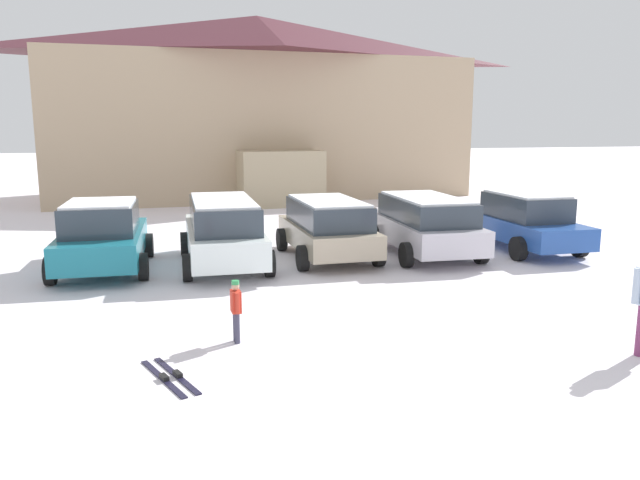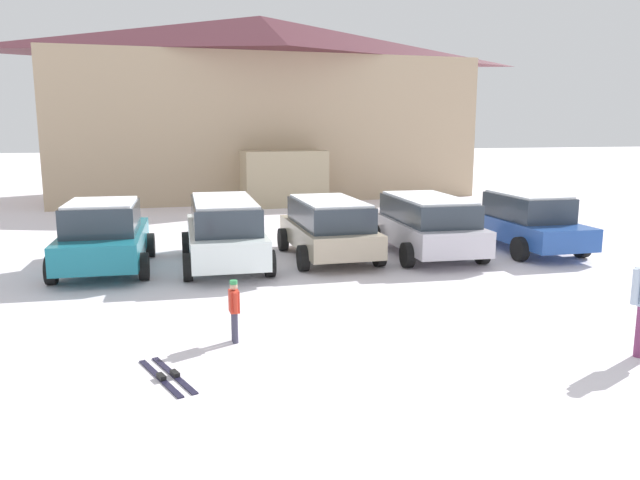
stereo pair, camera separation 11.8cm
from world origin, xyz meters
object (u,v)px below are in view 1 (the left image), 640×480
(parked_white_suv, at_px, (223,230))
(skier_child_in_red_jacket, at_px, (236,308))
(ski_lodge, at_px, (258,106))
(parked_silver_wagon, at_px, (425,223))
(parked_beige_suv, at_px, (328,226))
(parked_teal_hatchback, at_px, (102,236))
(parked_blue_hatchback, at_px, (522,221))
(pair_of_skis, at_px, (170,377))

(parked_white_suv, distance_m, skier_child_in_red_jacket, 5.77)
(ski_lodge, height_order, parked_silver_wagon, ski_lodge)
(parked_beige_suv, distance_m, skier_child_in_red_jacket, 6.72)
(parked_teal_hatchback, relative_size, parked_beige_suv, 1.04)
(parked_teal_hatchback, xyz_separation_m, skier_child_in_red_jacket, (2.51, -5.96, -0.27))
(parked_blue_hatchback, bearing_deg, parked_beige_suv, 178.32)
(parked_teal_hatchback, bearing_deg, parked_silver_wagon, -1.93)
(parked_teal_hatchback, bearing_deg, parked_white_suv, -4.26)
(parked_white_suv, bearing_deg, skier_child_in_red_jacket, -93.93)
(parked_white_suv, height_order, skier_child_in_red_jacket, parked_white_suv)
(parked_beige_suv, xyz_separation_m, skier_child_in_red_jacket, (-3.16, -5.92, -0.27))
(parked_beige_suv, relative_size, pair_of_skis, 2.65)
(ski_lodge, relative_size, parked_silver_wagon, 4.59)
(parked_teal_hatchback, xyz_separation_m, pair_of_skis, (1.41, -7.20, -0.84))
(pair_of_skis, bearing_deg, parked_silver_wagon, 44.86)
(parked_beige_suv, height_order, skier_child_in_red_jacket, parked_beige_suv)
(parked_blue_hatchback, height_order, skier_child_in_red_jacket, parked_blue_hatchback)
(parked_teal_hatchback, bearing_deg, ski_lodge, 67.73)
(parked_teal_hatchback, xyz_separation_m, parked_white_suv, (2.91, -0.22, 0.06))
(parked_teal_hatchback, bearing_deg, parked_blue_hatchback, -1.07)
(parked_teal_hatchback, height_order, parked_silver_wagon, parked_teal_hatchback)
(parked_silver_wagon, bearing_deg, pair_of_skis, -135.14)
(parked_teal_hatchback, relative_size, parked_silver_wagon, 0.96)
(parked_beige_suv, relative_size, parked_silver_wagon, 0.92)
(ski_lodge, distance_m, parked_silver_wagon, 16.32)
(parked_beige_suv, bearing_deg, ski_lodge, 87.49)
(ski_lodge, distance_m, parked_blue_hatchback, 16.91)
(skier_child_in_red_jacket, bearing_deg, parked_white_suv, 86.07)
(parked_beige_suv, xyz_separation_m, parked_blue_hatchback, (5.71, -0.17, -0.04))
(parked_white_suv, distance_m, parked_beige_suv, 2.78)
(ski_lodge, distance_m, parked_teal_hatchback, 17.15)
(parked_beige_suv, distance_m, parked_blue_hatchback, 5.71)
(skier_child_in_red_jacket, bearing_deg, parked_beige_suv, 61.87)
(parked_silver_wagon, bearing_deg, ski_lodge, 97.24)
(ski_lodge, height_order, skier_child_in_red_jacket, ski_lodge)
(ski_lodge, relative_size, parked_blue_hatchback, 4.38)
(ski_lodge, relative_size, skier_child_in_red_jacket, 19.76)
(ski_lodge, distance_m, parked_white_suv, 16.49)
(skier_child_in_red_jacket, bearing_deg, pair_of_skis, -131.57)
(parked_blue_hatchback, distance_m, pair_of_skis, 12.21)
(parked_white_suv, height_order, parked_blue_hatchback, parked_white_suv)
(parked_teal_hatchback, relative_size, skier_child_in_red_jacket, 4.11)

